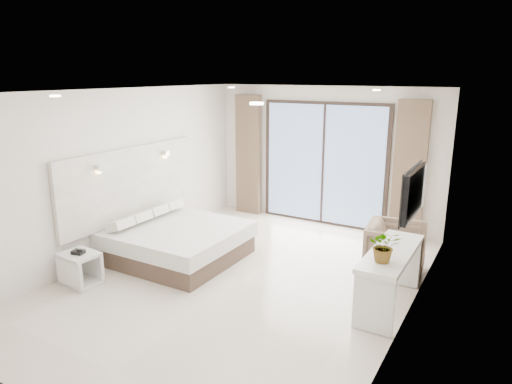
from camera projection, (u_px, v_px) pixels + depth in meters
ground at (241, 280)px, 6.64m from camera, size 6.20×6.20×0.00m
room_shell at (256, 164)px, 6.98m from camera, size 4.62×6.22×2.72m
bed at (177, 241)px, 7.38m from camera, size 1.93×1.84×0.68m
nightstand at (80, 269)px, 6.48m from camera, size 0.54×0.46×0.46m
phone at (78, 252)px, 6.39m from camera, size 0.19×0.16×0.05m
console_desk at (391, 266)px, 5.77m from camera, size 0.49×1.58×0.77m
plant at (384, 249)px, 5.34m from camera, size 0.47×0.50×0.31m
armchair at (396, 246)px, 6.82m from camera, size 0.86×0.90×0.84m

